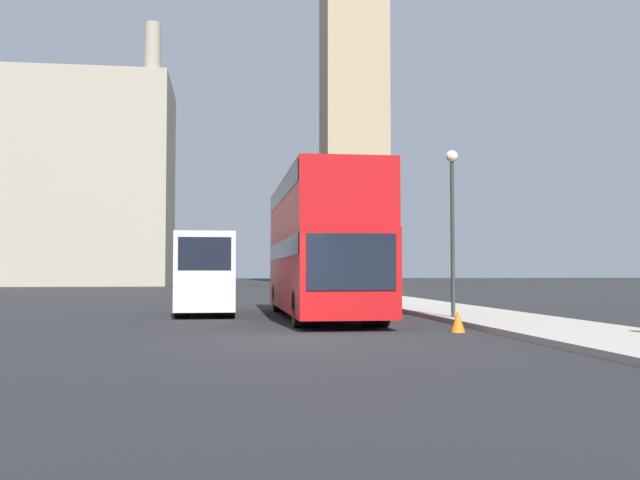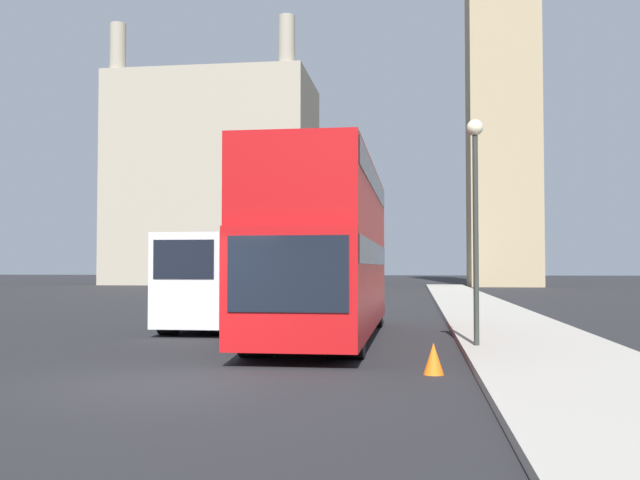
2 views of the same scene
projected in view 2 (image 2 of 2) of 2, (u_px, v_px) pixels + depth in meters
name	position (u px, v px, depth m)	size (l,w,h in m)	color
ground_plane	(166.00, 382.00, 11.50)	(300.00, 300.00, 0.00)	black
sidewalk_strip	(601.00, 387.00, 10.60)	(3.49, 120.00, 0.15)	#9E998E
building_block_distant	(216.00, 182.00, 78.53)	(21.12, 13.88, 27.32)	#9E937F
red_double_decker_bus	(326.00, 244.00, 18.47)	(2.60, 11.01, 4.43)	#B71114
white_van	(214.00, 279.00, 21.44)	(1.96, 5.94, 2.78)	silver
street_lamp	(475.00, 193.00, 15.70)	(0.36, 0.36, 4.98)	#2D332D
traffic_cone	(434.00, 359.00, 12.33)	(0.36, 0.36, 0.55)	orange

